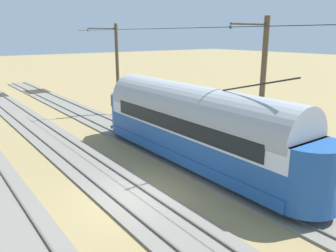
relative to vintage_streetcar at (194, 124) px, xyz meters
The scene contains 8 objects.
ground_plane 5.43m from the vintage_streetcar, 17.58° to the left, with size 220.00×220.00×0.00m, color #937F51.
track_streetcar_siding 2.49m from the vintage_streetcar, 90.00° to the left, with size 2.80×80.00×0.18m.
track_adjacent_siding 5.33m from the vintage_streetcar, 14.05° to the left, with size 2.80×80.00×0.18m.
track_third_siding 9.75m from the vintage_streetcar, ahead, with size 2.80×80.00×0.18m.
vintage_streetcar is the anchor object (origin of this frame).
catenary_pole_foreground 13.28m from the vintage_streetcar, 100.51° to the right, with size 2.68×0.28×7.68m.
catenary_pole_mid_near 3.76m from the vintage_streetcar, 136.07° to the left, with size 2.68×0.28×7.68m.
overhead_wire_run 5.16m from the vintage_streetcar, 91.87° to the left, with size 2.48×34.51×0.18m.
Camera 1 is at (6.57, 11.61, 6.83)m, focal length 36.31 mm.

